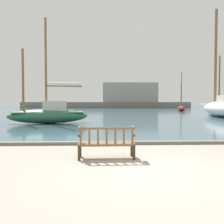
% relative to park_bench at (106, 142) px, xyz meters
% --- Properties ---
extents(ground_plane, '(160.00, 160.00, 0.00)m').
position_rel_park_bench_xyz_m(ground_plane, '(0.99, -1.46, -0.47)').
color(ground_plane, gray).
extents(harbor_water, '(100.00, 80.00, 0.08)m').
position_rel_park_bench_xyz_m(harbor_water, '(0.99, 42.54, -0.43)').
color(harbor_water, '#385666').
rests_on(harbor_water, ground).
extents(quay_edge_kerb, '(40.00, 0.30, 0.12)m').
position_rel_park_bench_xyz_m(quay_edge_kerb, '(0.99, 2.39, -0.41)').
color(quay_edge_kerb, slate).
rests_on(quay_edge_kerb, ground).
extents(park_bench, '(1.61, 0.55, 0.92)m').
position_rel_park_bench_xyz_m(park_bench, '(0.00, 0.00, 0.00)').
color(park_bench, '#3D2A19').
rests_on(park_bench, ground).
extents(sailboat_mid_starboard, '(2.56, 5.71, 6.73)m').
position_rel_park_bench_xyz_m(sailboat_mid_starboard, '(13.85, 36.40, 0.15)').
color(sailboat_mid_starboard, maroon).
rests_on(sailboat_mid_starboard, harbor_water).
extents(sailboat_distant_harbor, '(5.92, 2.84, 7.58)m').
position_rel_park_bench_xyz_m(sailboat_distant_harbor, '(-3.99, 11.18, 0.33)').
color(sailboat_distant_harbor, '#2D6647').
rests_on(sailboat_distant_harbor, harbor_water).
extents(far_breakwater, '(43.46, 2.40, 6.67)m').
position_rel_park_bench_xyz_m(far_breakwater, '(3.80, 57.39, 1.87)').
color(far_breakwater, slate).
rests_on(far_breakwater, ground).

